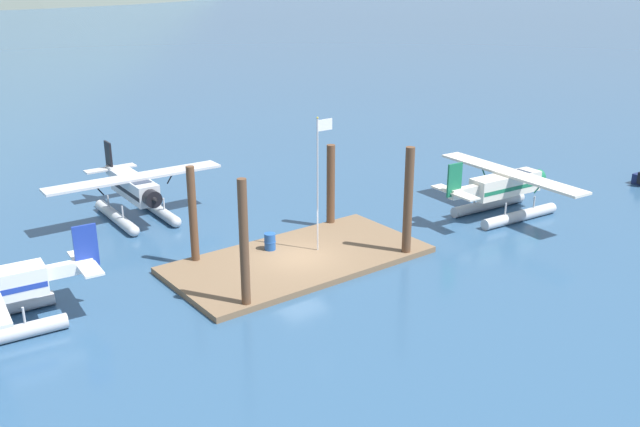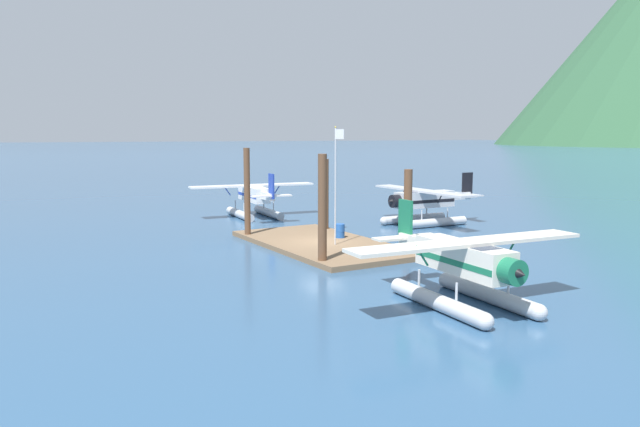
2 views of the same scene
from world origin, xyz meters
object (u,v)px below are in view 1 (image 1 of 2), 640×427
object	(u,v)px
flagpole	(319,170)
seaplane_silver_bow_left	(135,193)
fuel_drum	(270,242)
seaplane_cream_stbd_aft	(505,190)

from	to	relation	value
flagpole	seaplane_silver_bow_left	size ratio (longest dim) A/B	0.67
flagpole	seaplane_silver_bow_left	distance (m)	12.57
fuel_drum	flagpole	bearing A→B (deg)	-37.09
seaplane_silver_bow_left	seaplane_cream_stbd_aft	xyz separation A→B (m)	(17.81, -12.80, 0.00)
flagpole	fuel_drum	world-z (taller)	flagpole
fuel_drum	seaplane_cream_stbd_aft	size ratio (longest dim) A/B	0.08
seaplane_silver_bow_left	seaplane_cream_stbd_aft	size ratio (longest dim) A/B	1.00
flagpole	fuel_drum	bearing A→B (deg)	142.91
flagpole	seaplane_cream_stbd_aft	size ratio (longest dim) A/B	0.66
fuel_drum	seaplane_cream_stbd_aft	bearing A→B (deg)	-12.85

